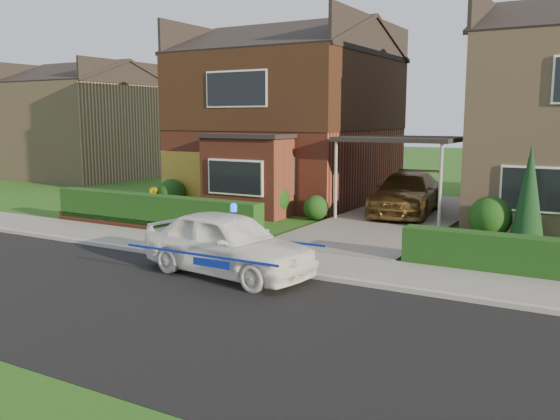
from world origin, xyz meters
The scene contains 21 objects.
ground centered at (0.00, 0.00, 0.00)m, with size 120.00×120.00×0.00m, color #254C14.
road centered at (0.00, 0.00, 0.00)m, with size 60.00×6.00×0.02m, color black.
kerb centered at (0.00, 3.05, 0.06)m, with size 60.00×0.16×0.12m, color #9E9993.
sidewalk centered at (0.00, 4.10, 0.05)m, with size 60.00×2.00×0.10m, color slate.
driveway centered at (0.00, 11.00, 0.06)m, with size 3.80×12.00×0.12m, color #666059.
house_left centered at (-5.78, 13.90, 3.81)m, with size 7.50×9.53×7.25m.
carport_link centered at (0.00, 10.95, 2.66)m, with size 3.80×3.00×2.77m.
garage_door centered at (-8.25, 9.96, 1.05)m, with size 2.20×0.10×2.10m, color brown.
dwarf_wall centered at (-5.80, 5.30, 0.18)m, with size 7.70×0.25×0.36m, color brown.
hedge_left centered at (-5.80, 5.45, 0.00)m, with size 7.50×0.55×0.90m, color #123511.
shrub_left_far centered at (-8.50, 9.50, 0.54)m, with size 1.08×1.08×1.08m, color #123511.
shrub_left_mid centered at (-4.00, 9.30, 0.66)m, with size 1.32×1.32×1.32m, color #123511.
shrub_left_near centered at (-2.40, 9.60, 0.42)m, with size 0.84×0.84×0.84m, color #123511.
shrub_right_near centered at (3.20, 9.40, 0.60)m, with size 1.20×1.20×1.20m, color #123511.
conifer_a centered at (4.20, 9.20, 1.30)m, with size 0.90×0.90×2.60m, color black.
neighbour_left centered at (-20.00, 16.00, 2.60)m, with size 6.50×7.00×5.20m, color #9F8161.
police_car centered at (-0.96, 2.40, 0.69)m, with size 3.75×4.25×1.55m.
driveway_car centered at (-0.03, 11.80, 0.81)m, with size 1.93×4.75×1.38m, color brown.
potted_plant_a centered at (-9.00, 7.04, 0.43)m, with size 0.45×0.30×0.85m, color gray.
potted_plant_b centered at (-9.00, 9.00, 0.39)m, with size 0.43×0.35×0.78m, color gray.
potted_plant_c centered at (-3.99, 9.00, 0.43)m, with size 0.48×0.48×0.85m, color gray.
Camera 1 is at (6.26, -7.88, 3.40)m, focal length 38.00 mm.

